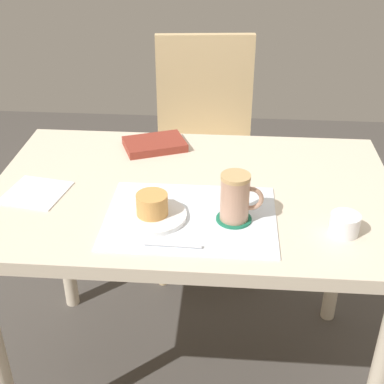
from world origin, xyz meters
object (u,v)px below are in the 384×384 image
(wooden_chair, at_px, (205,146))
(pastry_plate, at_px, (153,216))
(coffee_mug, at_px, (236,197))
(small_book, at_px, (155,144))
(dining_table, at_px, (192,216))
(pastry, at_px, (152,204))
(sugar_bowl, at_px, (345,224))

(wooden_chair, bearing_deg, pastry_plate, 78.80)
(coffee_mug, bearing_deg, wooden_chair, 97.70)
(wooden_chair, height_order, small_book, wooden_chair)
(dining_table, bearing_deg, pastry, -118.36)
(wooden_chair, bearing_deg, coffee_mug, 91.98)
(wooden_chair, xyz_separation_m, small_book, (-0.13, -0.47, 0.22))
(small_book, bearing_deg, sugar_bowl, -61.89)
(coffee_mug, bearing_deg, sugar_bowl, -6.95)
(wooden_chair, height_order, pastry, wooden_chair)
(pastry, bearing_deg, sugar_bowl, -3.06)
(wooden_chair, distance_m, small_book, 0.54)
(pastry_plate, bearing_deg, sugar_bowl, -3.06)
(wooden_chair, bearing_deg, small_book, 68.51)
(pastry, bearing_deg, small_book, 97.12)
(wooden_chair, distance_m, sugar_bowl, 0.99)
(sugar_bowl, bearing_deg, wooden_chair, 112.53)
(wooden_chair, relative_size, sugar_bowl, 12.98)
(dining_table, relative_size, coffee_mug, 9.15)
(coffee_mug, bearing_deg, pastry, -178.08)
(pastry_plate, relative_size, pastry, 2.18)
(dining_table, bearing_deg, coffee_mug, -52.50)
(pastry, relative_size, sugar_bowl, 1.09)
(pastry, xyz_separation_m, small_book, (-0.05, 0.40, -0.03))
(pastry, xyz_separation_m, sugar_bowl, (0.45, -0.02, -0.02))
(pastry, xyz_separation_m, coffee_mug, (0.20, 0.01, 0.03))
(pastry, bearing_deg, coffee_mug, 1.92)
(dining_table, height_order, small_book, small_book)
(dining_table, bearing_deg, sugar_bowl, -26.13)
(wooden_chair, height_order, coffee_mug, wooden_chair)
(coffee_mug, height_order, small_book, coffee_mug)
(coffee_mug, xyz_separation_m, sugar_bowl, (0.25, -0.03, -0.04))
(dining_table, relative_size, sugar_bowl, 15.48)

